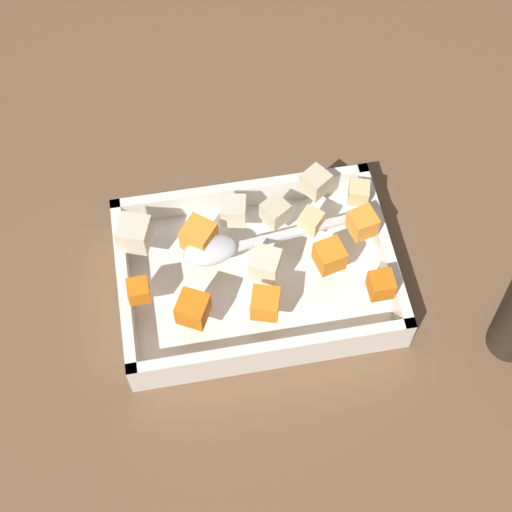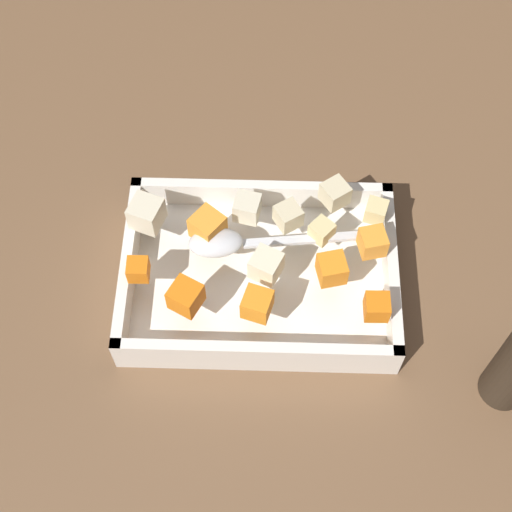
# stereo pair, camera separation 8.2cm
# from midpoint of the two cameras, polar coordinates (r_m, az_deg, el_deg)

# --- Properties ---
(ground_plane) EXTENTS (4.00, 4.00, 0.00)m
(ground_plane) POSITION_cam_midpoint_polar(r_m,az_deg,el_deg) (0.88, -2.25, -1.76)
(ground_plane) COLOR brown
(baking_dish) EXTENTS (0.31, 0.22, 0.05)m
(baking_dish) POSITION_cam_midpoint_polar(r_m,az_deg,el_deg) (0.86, -2.72, -1.77)
(baking_dish) COLOR white
(baking_dish) RESTS_ON ground_plane
(carrot_chunk_corner_se) EXTENTS (0.04, 0.04, 0.03)m
(carrot_chunk_corner_se) POSITION_cam_midpoint_polar(r_m,az_deg,el_deg) (0.83, -7.16, 1.28)
(carrot_chunk_corner_se) COLOR orange
(carrot_chunk_corner_se) RESTS_ON baking_dish
(carrot_chunk_corner_ne) EXTENTS (0.03, 0.03, 0.03)m
(carrot_chunk_corner_ne) POSITION_cam_midpoint_polar(r_m,az_deg,el_deg) (0.82, 2.75, -0.25)
(carrot_chunk_corner_ne) COLOR orange
(carrot_chunk_corner_ne) RESTS_ON baking_dish
(carrot_chunk_mid_right) EXTENTS (0.02, 0.02, 0.02)m
(carrot_chunk_mid_right) POSITION_cam_midpoint_polar(r_m,az_deg,el_deg) (0.82, -11.74, -2.85)
(carrot_chunk_mid_right) COLOR orange
(carrot_chunk_mid_right) RESTS_ON baking_dish
(carrot_chunk_heap_side) EXTENTS (0.04, 0.04, 0.03)m
(carrot_chunk_heap_side) POSITION_cam_midpoint_polar(r_m,az_deg,el_deg) (0.79, -7.75, -4.26)
(carrot_chunk_heap_side) COLOR orange
(carrot_chunk_heap_side) RESTS_ON baking_dish
(carrot_chunk_far_left) EXTENTS (0.04, 0.04, 0.03)m
(carrot_chunk_far_left) POSITION_cam_midpoint_polar(r_m,az_deg,el_deg) (0.79, -2.26, -3.87)
(carrot_chunk_far_left) COLOR orange
(carrot_chunk_far_left) RESTS_ON baking_dish
(carrot_chunk_corner_nw) EXTENTS (0.03, 0.03, 0.03)m
(carrot_chunk_corner_nw) POSITION_cam_midpoint_polar(r_m,az_deg,el_deg) (0.84, 5.33, 2.26)
(carrot_chunk_corner_nw) COLOR orange
(carrot_chunk_corner_nw) RESTS_ON baking_dish
(carrot_chunk_mid_left) EXTENTS (0.03, 0.03, 0.03)m
(carrot_chunk_mid_left) POSITION_cam_midpoint_polar(r_m,az_deg,el_deg) (0.81, 6.59, -2.44)
(carrot_chunk_mid_left) COLOR orange
(carrot_chunk_mid_left) RESTS_ON baking_dish
(potato_chunk_rim_edge) EXTENTS (0.04, 0.04, 0.03)m
(potato_chunk_rim_edge) POSITION_cam_midpoint_polar(r_m,az_deg,el_deg) (0.85, -1.29, 3.14)
(potato_chunk_rim_edge) COLOR beige
(potato_chunk_rim_edge) RESTS_ON baking_dish
(potato_chunk_front_center) EXTENTS (0.04, 0.04, 0.03)m
(potato_chunk_front_center) POSITION_cam_midpoint_polar(r_m,az_deg,el_deg) (0.81, -1.92, -0.82)
(potato_chunk_front_center) COLOR beige
(potato_chunk_front_center) RESTS_ON baking_dish
(potato_chunk_near_right) EXTENTS (0.04, 0.04, 0.03)m
(potato_chunk_near_right) POSITION_cam_midpoint_polar(r_m,az_deg,el_deg) (0.87, 1.85, 5.38)
(potato_chunk_near_right) COLOR beige
(potato_chunk_near_right) RESTS_ON baking_dish
(potato_chunk_back_center) EXTENTS (0.03, 0.03, 0.02)m
(potato_chunk_back_center) POSITION_cam_midpoint_polar(r_m,az_deg,el_deg) (0.84, 1.42, 2.45)
(potato_chunk_back_center) COLOR #E0CC89
(potato_chunk_back_center) RESTS_ON baking_dish
(potato_chunk_corner_sw) EXTENTS (0.03, 0.03, 0.02)m
(potato_chunk_corner_sw) POSITION_cam_midpoint_polar(r_m,az_deg,el_deg) (0.87, 5.11, 4.58)
(potato_chunk_corner_sw) COLOR #E0CC89
(potato_chunk_corner_sw) RESTS_ON baking_dish
(parsnip_chunk_under_handle) EXTENTS (0.04, 0.04, 0.03)m
(parsnip_chunk_under_handle) POSITION_cam_midpoint_polar(r_m,az_deg,el_deg) (0.85, -11.93, 1.44)
(parsnip_chunk_under_handle) COLOR beige
(parsnip_chunk_under_handle) RESTS_ON baking_dish
(parsnip_chunk_near_spoon) EXTENTS (0.03, 0.03, 0.03)m
(parsnip_chunk_near_spoon) POSITION_cam_midpoint_polar(r_m,az_deg,el_deg) (0.85, -4.48, 3.21)
(parsnip_chunk_near_spoon) COLOR beige
(parsnip_chunk_near_spoon) RESTS_ON baking_dish
(serving_spoon) EXTENTS (0.20, 0.05, 0.02)m
(serving_spoon) POSITION_cam_midpoint_polar(r_m,az_deg,el_deg) (0.83, -5.43, 0.38)
(serving_spoon) COLOR silver
(serving_spoon) RESTS_ON baking_dish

